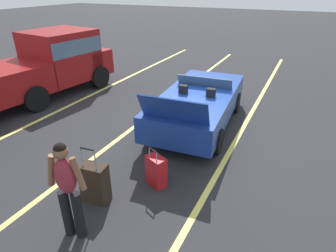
% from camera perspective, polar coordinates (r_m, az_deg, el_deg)
% --- Properties ---
extents(ground_plane, '(80.00, 80.00, 0.00)m').
position_cam_1_polar(ground_plane, '(8.07, 5.85, 0.37)').
color(ground_plane, '#28282B').
extents(lot_line_near, '(18.00, 0.12, 0.01)m').
position_cam_1_polar(lot_line_near, '(7.79, 14.15, -1.37)').
color(lot_line_near, '#EAE066').
rests_on(lot_line_near, ground_plane).
extents(lot_line_mid, '(18.00, 0.12, 0.01)m').
position_cam_1_polar(lot_line_mid, '(8.64, -3.45, 2.30)').
color(lot_line_mid, '#EAE066').
rests_on(lot_line_mid, ground_plane).
extents(lot_line_far, '(18.00, 0.12, 0.01)m').
position_cam_1_polar(lot_line_far, '(10.16, -16.91, 4.97)').
color(lot_line_far, '#EAE066').
rests_on(lot_line_far, ground_plane).
extents(convertible_car, '(4.31, 2.09, 1.51)m').
position_cam_1_polar(convertible_car, '(8.01, 6.44, 4.75)').
color(convertible_car, navy).
rests_on(convertible_car, ground_plane).
extents(suitcase_large_black, '(0.34, 0.51, 1.13)m').
position_cam_1_polar(suitcase_large_black, '(5.34, -14.32, -10.92)').
color(suitcase_large_black, '#2D2319').
rests_on(suitcase_large_black, ground_plane).
extents(suitcase_medium_bright, '(0.38, 0.46, 0.83)m').
position_cam_1_polar(suitcase_medium_bright, '(5.57, -2.38, -8.95)').
color(suitcase_medium_bright, red).
rests_on(suitcase_medium_bright, ground_plane).
extents(traveler_person, '(0.29, 0.61, 1.65)m').
position_cam_1_polar(traveler_person, '(4.44, -19.38, -11.33)').
color(traveler_person, black).
rests_on(traveler_person, ground_plane).
extents(parked_pickup_truck_near, '(5.19, 2.53, 2.10)m').
position_cam_1_polar(parked_pickup_truck_near, '(10.86, -22.34, 11.66)').
color(parked_pickup_truck_near, maroon).
rests_on(parked_pickup_truck_near, ground_plane).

